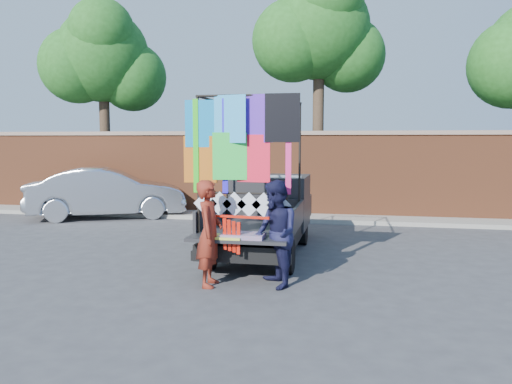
% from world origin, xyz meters
% --- Properties ---
extents(ground, '(90.00, 90.00, 0.00)m').
position_xyz_m(ground, '(0.00, 0.00, 0.00)').
color(ground, '#38383A').
rests_on(ground, ground).
extents(brick_wall, '(30.00, 0.45, 2.61)m').
position_xyz_m(brick_wall, '(0.00, 7.00, 1.33)').
color(brick_wall, brown).
rests_on(brick_wall, ground).
extents(curb, '(30.00, 1.20, 0.12)m').
position_xyz_m(curb, '(0.00, 6.30, 0.06)').
color(curb, gray).
rests_on(curb, ground).
extents(tree_left, '(4.20, 3.30, 7.05)m').
position_xyz_m(tree_left, '(-6.48, 8.12, 5.12)').
color(tree_left, '#38281C').
rests_on(tree_left, ground).
extents(tree_mid, '(4.20, 3.30, 7.73)m').
position_xyz_m(tree_mid, '(1.02, 8.12, 5.70)').
color(tree_mid, '#38281C').
rests_on(tree_mid, ground).
extents(pickup_truck, '(1.95, 4.91, 3.09)m').
position_xyz_m(pickup_truck, '(0.34, 2.30, 0.78)').
color(pickup_truck, black).
rests_on(pickup_truck, ground).
extents(sedan, '(4.83, 3.33, 1.51)m').
position_xyz_m(sedan, '(-5.10, 5.60, 0.75)').
color(sedan, silver).
rests_on(sedan, ground).
extents(woman, '(0.46, 0.66, 1.71)m').
position_xyz_m(woman, '(-0.08, -0.61, 0.86)').
color(woman, maroon).
rests_on(woman, ground).
extents(man, '(0.96, 1.04, 1.72)m').
position_xyz_m(man, '(0.97, -0.48, 0.86)').
color(man, '#151534').
rests_on(man, ground).
extents(streamer_bundle, '(0.89, 0.13, 0.62)m').
position_xyz_m(streamer_bundle, '(0.34, -0.56, 0.95)').
color(streamer_bundle, red).
rests_on(streamer_bundle, ground).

